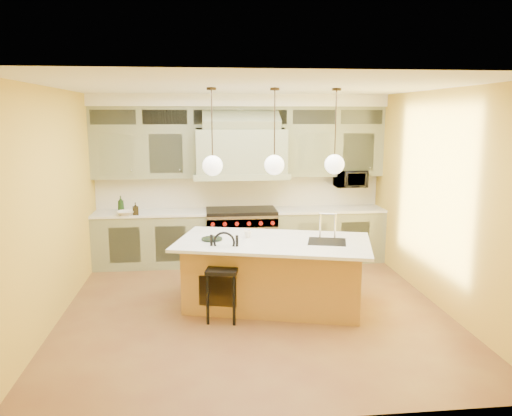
{
  "coord_description": "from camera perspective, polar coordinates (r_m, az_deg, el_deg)",
  "views": [
    {
      "loc": [
        -0.65,
        -6.29,
        2.56
      ],
      "look_at": [
        0.1,
        0.7,
        1.25
      ],
      "focal_mm": 35.0,
      "sensor_mm": 36.0,
      "label": 1
    }
  ],
  "objects": [
    {
      "name": "microwave",
      "position": [
        8.99,
        10.73,
        3.32
      ],
      "size": [
        0.54,
        0.37,
        0.3
      ],
      "primitive_type": "imported",
      "color": "black",
      "rests_on": "back_cabinetry"
    },
    {
      "name": "oil_bottle_a",
      "position": [
        8.68,
        -15.19,
        0.41
      ],
      "size": [
        0.11,
        0.11,
        0.28
      ],
      "primitive_type": "imported",
      "rotation": [
        0.0,
        0.0,
        0.04
      ],
      "color": "#173414",
      "rests_on": "back_cabinetry"
    },
    {
      "name": "fruit_bowl",
      "position": [
        8.46,
        -14.66,
        -0.56
      ],
      "size": [
        0.31,
        0.31,
        0.07
      ],
      "primitive_type": "imported",
      "rotation": [
        0.0,
        0.0,
        0.13
      ],
      "color": "white",
      "rests_on": "back_cabinetry"
    },
    {
      "name": "pendant_center",
      "position": [
        6.5,
        2.11,
        5.2
      ],
      "size": [
        0.26,
        0.26,
        1.11
      ],
      "color": "#2D2319",
      "rests_on": "ceiling"
    },
    {
      "name": "wall_left",
      "position": [
        6.65,
        -22.22,
        0.18
      ],
      "size": [
        0.0,
        5.0,
        5.0
      ],
      "primitive_type": "plane",
      "rotation": [
        1.57,
        0.0,
        1.57
      ],
      "color": "gold",
      "rests_on": "ground"
    },
    {
      "name": "wall_front",
      "position": [
        4.0,
        3.45,
        -5.55
      ],
      "size": [
        5.0,
        0.0,
        5.0
      ],
      "primitive_type": "plane",
      "rotation": [
        -1.57,
        0.0,
        0.0
      ],
      "color": "gold",
      "rests_on": "ground"
    },
    {
      "name": "pendant_right",
      "position": [
        6.66,
        8.96,
        5.21
      ],
      "size": [
        0.26,
        0.26,
        1.11
      ],
      "color": "#2D2319",
      "rests_on": "ceiling"
    },
    {
      "name": "floor",
      "position": [
        6.82,
        -0.24,
        -11.46
      ],
      "size": [
        5.0,
        5.0,
        0.0
      ],
      "primitive_type": "plane",
      "color": "brown",
      "rests_on": "ground"
    },
    {
      "name": "wall_back",
      "position": [
        8.88,
        -1.91,
        3.41
      ],
      "size": [
        5.0,
        0.0,
        5.0
      ],
      "primitive_type": "plane",
      "rotation": [
        1.57,
        0.0,
        0.0
      ],
      "color": "gold",
      "rests_on": "ground"
    },
    {
      "name": "counter_stool",
      "position": [
        6.32,
        -3.81,
        -7.22
      ],
      "size": [
        0.45,
        0.45,
        1.11
      ],
      "rotation": [
        0.0,
        0.0,
        -0.2
      ],
      "color": "black",
      "rests_on": "floor"
    },
    {
      "name": "ceiling",
      "position": [
        6.33,
        -0.26,
        13.67
      ],
      "size": [
        5.0,
        5.0,
        0.0
      ],
      "primitive_type": "plane",
      "rotation": [
        3.14,
        0.0,
        0.0
      ],
      "color": "white",
      "rests_on": "wall_back"
    },
    {
      "name": "cup",
      "position": [
        6.77,
        -0.95,
        -3.01
      ],
      "size": [
        0.11,
        0.11,
        0.1
      ],
      "primitive_type": "imported",
      "rotation": [
        0.0,
        0.0,
        -0.04
      ],
      "color": "white",
      "rests_on": "kitchen_island"
    },
    {
      "name": "oil_bottle_b",
      "position": [
        8.42,
        -13.61,
        -0.08
      ],
      "size": [
        0.11,
        0.11,
        0.21
      ],
      "primitive_type": "imported",
      "rotation": [
        0.0,
        0.0,
        0.17
      ],
      "color": "black",
      "rests_on": "back_cabinetry"
    },
    {
      "name": "kitchen_island",
      "position": [
        6.8,
        2.07,
        -7.31
      ],
      "size": [
        2.79,
        1.95,
        1.35
      ],
      "rotation": [
        0.0,
        0.0,
        -0.26
      ],
      "color": "#AE7C3D",
      "rests_on": "floor"
    },
    {
      "name": "pendant_left",
      "position": [
        6.43,
        -4.99,
        5.11
      ],
      "size": [
        0.26,
        0.26,
        1.11
      ],
      "color": "#2D2319",
      "rests_on": "ceiling"
    },
    {
      "name": "range",
      "position": [
        8.7,
        -1.69,
        -3.2
      ],
      "size": [
        1.2,
        0.74,
        0.96
      ],
      "color": "silver",
      "rests_on": "floor"
    },
    {
      "name": "wall_right",
      "position": [
        7.12,
        20.21,
        0.96
      ],
      "size": [
        0.0,
        5.0,
        5.0
      ],
      "primitive_type": "plane",
      "rotation": [
        1.57,
        0.0,
        -1.57
      ],
      "color": "gold",
      "rests_on": "ground"
    },
    {
      "name": "back_cabinetry",
      "position": [
        8.62,
        -1.77,
        3.05
      ],
      "size": [
        5.0,
        0.77,
        2.9
      ],
      "color": "gray",
      "rests_on": "floor"
    }
  ]
}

